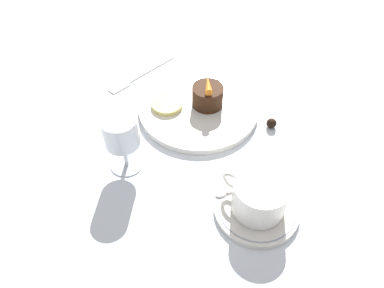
{
  "coord_description": "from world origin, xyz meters",
  "views": [
    {
      "loc": [
        -0.34,
        0.44,
        0.55
      ],
      "look_at": [
        -0.06,
        0.06,
        0.04
      ],
      "focal_mm": 35.0,
      "sensor_mm": 36.0,
      "label": 1
    }
  ],
  "objects_px": {
    "dessert_cake": "(208,96)",
    "dinner_plate": "(198,108)",
    "wine_glass": "(121,135)",
    "coffee_cup": "(259,196)",
    "fork": "(136,78)"
  },
  "relations": [
    {
      "from": "dessert_cake",
      "to": "dinner_plate",
      "type": "bearing_deg",
      "value": 56.13
    },
    {
      "from": "dinner_plate",
      "to": "coffee_cup",
      "type": "distance_m",
      "value": 0.28
    },
    {
      "from": "fork",
      "to": "dessert_cake",
      "type": "relative_size",
      "value": 2.93
    },
    {
      "from": "fork",
      "to": "dessert_cake",
      "type": "distance_m",
      "value": 0.2
    },
    {
      "from": "dessert_cake",
      "to": "wine_glass",
      "type": "bearing_deg",
      "value": 81.27
    },
    {
      "from": "coffee_cup",
      "to": "wine_glass",
      "type": "distance_m",
      "value": 0.26
    },
    {
      "from": "coffee_cup",
      "to": "fork",
      "type": "height_order",
      "value": "coffee_cup"
    },
    {
      "from": "dinner_plate",
      "to": "wine_glass",
      "type": "height_order",
      "value": "wine_glass"
    },
    {
      "from": "dinner_plate",
      "to": "coffee_cup",
      "type": "bearing_deg",
      "value": 146.93
    },
    {
      "from": "dinner_plate",
      "to": "dessert_cake",
      "type": "relative_size",
      "value": 3.86
    },
    {
      "from": "dinner_plate",
      "to": "fork",
      "type": "height_order",
      "value": "dinner_plate"
    },
    {
      "from": "fork",
      "to": "dinner_plate",
      "type": "bearing_deg",
      "value": 178.18
    },
    {
      "from": "wine_glass",
      "to": "fork",
      "type": "distance_m",
      "value": 0.28
    },
    {
      "from": "coffee_cup",
      "to": "wine_glass",
      "type": "bearing_deg",
      "value": 12.3
    },
    {
      "from": "coffee_cup",
      "to": "dessert_cake",
      "type": "height_order",
      "value": "coffee_cup"
    }
  ]
}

